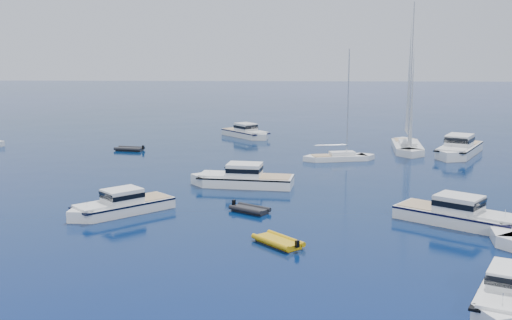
# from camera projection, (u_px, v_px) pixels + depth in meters

# --- Properties ---
(ground) EXTENTS (400.00, 400.00, 0.00)m
(ground) POSITION_uv_depth(u_px,v_px,m) (271.00, 306.00, 32.17)
(ground) COLOR #091859
(ground) RESTS_ON ground
(motor_cruiser_near) EXTENTS (6.59, 9.46, 2.41)m
(motor_cruiser_near) POSITION_uv_depth(u_px,v_px,m) (509.00, 304.00, 32.41)
(motor_cruiser_near) COLOR white
(motor_cruiser_near) RESTS_ON ground
(motor_cruiser_right) EXTENTS (10.34, 8.94, 2.77)m
(motor_cruiser_right) POSITION_uv_depth(u_px,v_px,m) (460.00, 224.00, 46.65)
(motor_cruiser_right) COLOR silver
(motor_cruiser_right) RESTS_ON ground
(motor_cruiser_left) EXTENTS (8.81, 8.50, 2.46)m
(motor_cruiser_left) POSITION_uv_depth(u_px,v_px,m) (121.00, 213.00, 49.80)
(motor_cruiser_left) COLOR white
(motor_cruiser_left) RESTS_ON ground
(motor_cruiser_centre) EXTENTS (10.80, 4.58, 2.75)m
(motor_cruiser_centre) POSITION_uv_depth(u_px,v_px,m) (242.00, 186.00, 59.41)
(motor_cruiser_centre) COLOR white
(motor_cruiser_centre) RESTS_ON ground
(motor_cruiser_distant) EXTENTS (8.84, 12.30, 3.14)m
(motor_cruiser_distant) POSITION_uv_depth(u_px,v_px,m) (458.00, 155.00, 75.87)
(motor_cruiser_distant) COLOR white
(motor_cruiser_distant) RESTS_ON ground
(motor_cruiser_horizon) EXTENTS (8.29, 9.26, 2.51)m
(motor_cruiser_horizon) POSITION_uv_depth(u_px,v_px,m) (247.00, 137.00, 90.72)
(motor_cruiser_horizon) COLOR silver
(motor_cruiser_horizon) RESTS_ON ground
(sailboat_centre) EXTENTS (9.18, 4.09, 13.08)m
(sailboat_centre) POSITION_uv_depth(u_px,v_px,m) (339.00, 160.00, 72.56)
(sailboat_centre) COLOR white
(sailboat_centre) RESTS_ON ground
(sailboat_sails_r) EXTENTS (4.61, 13.03, 18.75)m
(sailboat_sails_r) POSITION_uv_depth(u_px,v_px,m) (407.00, 150.00, 79.35)
(sailboat_sails_r) COLOR white
(sailboat_sails_r) RESTS_ON ground
(tender_yellow) EXTENTS (4.02, 4.21, 0.95)m
(tender_yellow) POSITION_uv_depth(u_px,v_px,m) (278.00, 244.00, 41.99)
(tender_yellow) COLOR #CF9D0C
(tender_yellow) RESTS_ON ground
(tender_grey_near) EXTENTS (3.74, 3.38, 0.95)m
(tender_grey_near) POSITION_uv_depth(u_px,v_px,m) (250.00, 212.00, 50.12)
(tender_grey_near) COLOR black
(tender_grey_near) RESTS_ON ground
(tender_grey_far) EXTENTS (4.01, 2.70, 0.95)m
(tender_grey_far) POSITION_uv_depth(u_px,v_px,m) (130.00, 151.00, 79.16)
(tender_grey_far) COLOR black
(tender_grey_far) RESTS_ON ground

